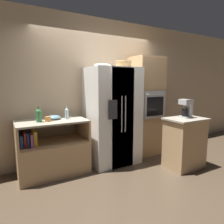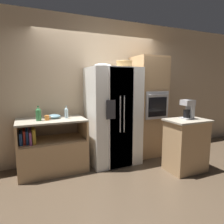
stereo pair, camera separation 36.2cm
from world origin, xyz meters
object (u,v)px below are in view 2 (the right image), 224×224
(mug, at_px, (47,118))
(refrigerator, at_px, (113,116))
(fruit_bowl, at_px, (103,65))
(bottle_short, at_px, (38,114))
(wall_oven, at_px, (148,107))
(mixing_bowl, at_px, (54,116))
(coffee_maker, at_px, (188,108))
(bottle_tall, at_px, (66,113))
(wicker_basket, at_px, (124,64))

(mug, bearing_deg, refrigerator, 0.51)
(fruit_bowl, relative_size, mug, 2.93)
(bottle_short, bearing_deg, mug, -9.41)
(wall_oven, bearing_deg, mug, -177.28)
(mixing_bowl, bearing_deg, coffee_maker, -24.36)
(wall_oven, bearing_deg, mixing_bowl, 178.88)
(bottle_short, bearing_deg, bottle_tall, 5.19)
(wall_oven, relative_size, mixing_bowl, 8.97)
(wall_oven, height_order, fruit_bowl, wall_oven)
(refrigerator, height_order, wicker_basket, wicker_basket)
(fruit_bowl, xyz_separation_m, mixing_bowl, (-0.89, 0.09, -0.90))
(bottle_tall, height_order, mug, bottle_tall)
(wall_oven, relative_size, mug, 19.34)
(fruit_bowl, bearing_deg, bottle_short, -178.86)
(refrigerator, distance_m, wicker_basket, 1.00)
(wall_oven, relative_size, fruit_bowl, 6.60)
(wall_oven, distance_m, bottle_short, 2.21)
(fruit_bowl, distance_m, coffee_maker, 1.71)
(fruit_bowl, bearing_deg, coffee_maker, -35.07)
(fruit_bowl, height_order, mug, fruit_bowl)
(refrigerator, bearing_deg, bottle_short, 179.52)
(fruit_bowl, xyz_separation_m, coffee_maker, (1.25, -0.88, -0.76))
(wicker_basket, height_order, mixing_bowl, wicker_basket)
(bottle_tall, bearing_deg, coffee_maker, -24.87)
(fruit_bowl, distance_m, mug, 1.36)
(mixing_bowl, bearing_deg, wicker_basket, -8.70)
(bottle_tall, bearing_deg, fruit_bowl, -1.63)
(wicker_basket, bearing_deg, mixing_bowl, 171.30)
(mug, xyz_separation_m, mixing_bowl, (0.13, 0.14, -0.00))
(mug, height_order, mixing_bowl, mug)
(coffee_maker, bearing_deg, bottle_tall, 155.13)
(wall_oven, xyz_separation_m, mug, (-2.07, -0.10, -0.08))
(wall_oven, height_order, bottle_tall, wall_oven)
(wicker_basket, bearing_deg, refrigerator, 160.72)
(fruit_bowl, bearing_deg, mug, -177.49)
(refrigerator, relative_size, coffee_maker, 5.47)
(mixing_bowl, bearing_deg, fruit_bowl, -5.87)
(bottle_tall, relative_size, coffee_maker, 0.67)
(fruit_bowl, height_order, bottle_short, fruit_bowl)
(bottle_tall, bearing_deg, mixing_bowl, 160.65)
(bottle_tall, height_order, mixing_bowl, bottle_tall)
(refrigerator, bearing_deg, fruit_bowl, 169.76)
(wall_oven, distance_m, bottle_tall, 1.74)
(bottle_short, bearing_deg, wall_oven, 1.99)
(refrigerator, height_order, coffee_maker, refrigerator)
(wall_oven, xyz_separation_m, bottle_tall, (-1.74, -0.03, -0.02))
(wicker_basket, relative_size, mug, 2.83)
(refrigerator, distance_m, mixing_bowl, 1.09)
(wicker_basket, xyz_separation_m, bottle_tall, (-1.08, 0.12, -0.87))
(wall_oven, distance_m, wicker_basket, 1.09)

